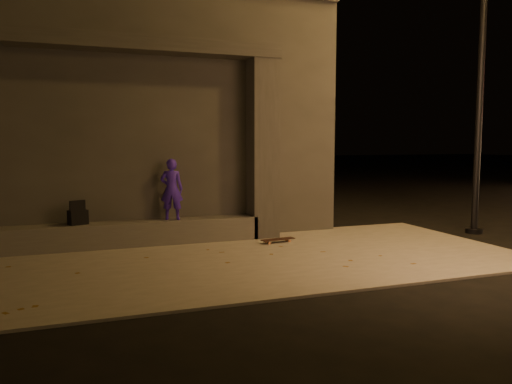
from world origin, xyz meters
name	(u,v)px	position (x,y,z in m)	size (l,w,h in m)	color
ground	(242,300)	(0.00, 0.00, 0.00)	(120.00, 120.00, 0.00)	black
sidewalk	(203,263)	(0.00, 2.00, 0.02)	(11.00, 4.40, 0.04)	slate
building	(114,116)	(-1.00, 6.49, 2.61)	(9.00, 5.10, 5.22)	#393734
ledge	(102,235)	(-1.50, 3.75, 0.27)	(6.00, 0.55, 0.45)	#524F4A
column	(263,149)	(1.70, 3.75, 1.84)	(0.55, 0.55, 3.60)	#393734
canopy	(152,46)	(-0.50, 3.80, 3.78)	(5.00, 0.70, 0.28)	#393734
skateboarder	(172,189)	(-0.18, 3.75, 1.08)	(0.43, 0.28, 1.18)	#391CBB
backpack	(78,216)	(-1.90, 3.75, 0.65)	(0.38, 0.31, 0.45)	black
skateboard	(278,240)	(1.74, 3.01, 0.10)	(0.71, 0.27, 0.08)	black
street_lamp_2	(483,32)	(6.26, 2.69, 4.30)	(0.36, 0.36, 7.61)	black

